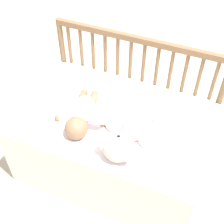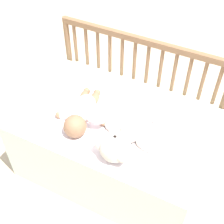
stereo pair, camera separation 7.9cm
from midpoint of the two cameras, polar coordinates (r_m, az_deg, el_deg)
ground_plane at (r=2.10m, az=1.27°, el=-9.89°), size 12.00×12.00×0.00m
crib_mattress at (r=1.92m, az=1.38°, el=-5.92°), size 1.08×0.69×0.47m
crib_rail at (r=1.94m, az=6.37°, el=7.70°), size 1.08×0.04×0.77m
blanket at (r=1.71m, az=1.68°, el=-2.16°), size 0.86×0.58×0.01m
teddy_bear at (r=1.58m, az=4.29°, el=-4.16°), size 0.32×0.50×0.16m
baby at (r=1.70m, az=-4.29°, el=-0.27°), size 0.31×0.40×0.12m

